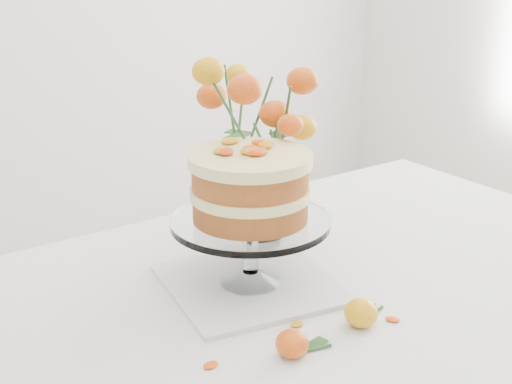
# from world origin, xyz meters

# --- Properties ---
(table) EXTENTS (1.43, 0.93, 0.76)m
(table) POSITION_xyz_m (0.00, 0.00, 0.67)
(table) COLOR tan
(table) RESTS_ON ground
(napkin) EXTENTS (0.34, 0.34, 0.01)m
(napkin) POSITION_xyz_m (-0.10, 0.06, 0.76)
(napkin) COLOR silver
(napkin) RESTS_ON table
(cake_stand) EXTENTS (0.29, 0.29, 0.26)m
(cake_stand) POSITION_xyz_m (-0.10, 0.06, 0.94)
(cake_stand) COLOR white
(cake_stand) RESTS_ON napkin
(rose_vase) EXTENTS (0.32, 0.32, 0.43)m
(rose_vase) POSITION_xyz_m (0.01, 0.18, 1.01)
(rose_vase) COLOR white
(rose_vase) RESTS_ON table
(loose_rose_near) EXTENTS (0.10, 0.06, 0.05)m
(loose_rose_near) POSITION_xyz_m (-0.03, -0.16, 0.78)
(loose_rose_near) COLOR gold
(loose_rose_near) RESTS_ON table
(loose_rose_far) EXTENTS (0.09, 0.05, 0.04)m
(loose_rose_far) POSITION_xyz_m (-0.18, -0.17, 0.78)
(loose_rose_far) COLOR red
(loose_rose_far) RESTS_ON table
(stray_petal_a) EXTENTS (0.03, 0.02, 0.00)m
(stray_petal_a) POSITION_xyz_m (-0.12, -0.10, 0.76)
(stray_petal_a) COLOR orange
(stray_petal_a) RESTS_ON table
(stray_petal_b) EXTENTS (0.03, 0.02, 0.00)m
(stray_petal_b) POSITION_xyz_m (-0.02, -0.14, 0.76)
(stray_petal_b) COLOR orange
(stray_petal_b) RESTS_ON table
(stray_petal_c) EXTENTS (0.03, 0.02, 0.00)m
(stray_petal_c) POSITION_xyz_m (0.02, -0.18, 0.76)
(stray_petal_c) COLOR orange
(stray_petal_c) RESTS_ON table
(stray_petal_d) EXTENTS (0.03, 0.02, 0.00)m
(stray_petal_d) POSITION_xyz_m (-0.26, -0.05, 0.76)
(stray_petal_d) COLOR orange
(stray_petal_d) RESTS_ON table
(stray_petal_e) EXTENTS (0.03, 0.02, 0.00)m
(stray_petal_e) POSITION_xyz_m (-0.30, -0.12, 0.76)
(stray_petal_e) COLOR orange
(stray_petal_e) RESTS_ON table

